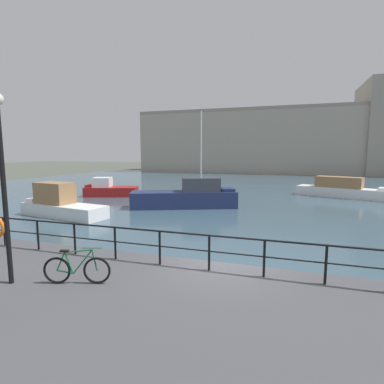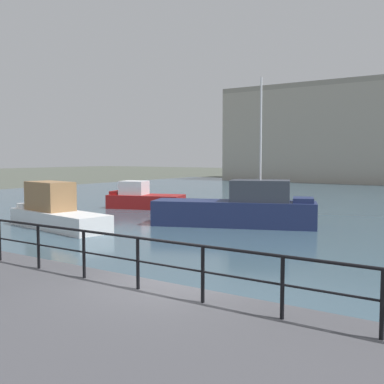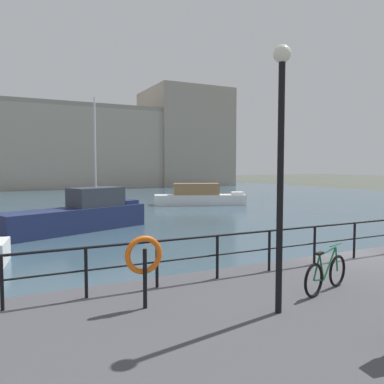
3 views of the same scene
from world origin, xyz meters
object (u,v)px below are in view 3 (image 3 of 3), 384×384
Objects in this scene: harbor_building at (98,146)px; life_ring_stand at (144,257)px; quay_lamp_post at (281,145)px; moored_red_daysailer at (80,215)px; moored_white_yacht at (199,196)px; parked_bicycle at (326,274)px.

harbor_building reaches higher than life_ring_stand.
harbor_building reaches higher than quay_lamp_post.
moored_red_daysailer is at bearing 84.00° from life_ring_stand.
harbor_building is at bearing 53.99° from moored_red_daysailer.
moored_red_daysailer is 15.26m from life_ring_stand.
moored_white_yacht is 28.82m from life_ring_stand.
parked_bicycle is at bearing 16.23° from quay_lamp_post.
life_ring_stand is (-1.59, -15.15, 0.97)m from moored_red_daysailer.
quay_lamp_post is (-11.23, -63.18, -3.15)m from harbor_building.
quay_lamp_post is at bearing -32.64° from life_ring_stand.
harbor_building is 48.53m from moored_red_daysailer.
life_ring_stand is at bearing -117.84° from moored_red_daysailer.
life_ring_stand is 0.29× the size of quay_lamp_post.
quay_lamp_post is at bearing -100.07° from harbor_building.
life_ring_stand is at bearing -98.06° from moored_white_yacht.
moored_red_daysailer is 4.96× the size of parked_bicycle.
quay_lamp_post reaches higher than moored_white_yacht.
moored_white_yacht is at bearing 16.04° from moored_red_daysailer.
life_ring_stand is (-3.84, 0.88, 0.59)m from parked_bicycle.
parked_bicycle is at bearing -103.87° from moored_red_daysailer.
harbor_building is at bearing 64.20° from parked_bicycle.
parked_bicycle is (2.24, -16.03, 0.39)m from moored_red_daysailer.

